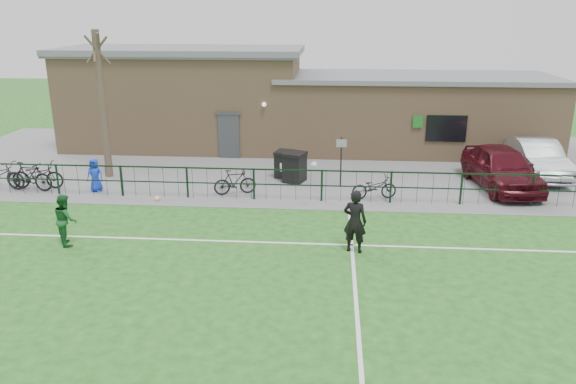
# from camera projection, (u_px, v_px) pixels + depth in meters

# --- Properties ---
(ground) EXTENTS (90.00, 90.00, 0.00)m
(ground) POSITION_uv_depth(u_px,v_px,m) (271.00, 310.00, 13.16)
(ground) COLOR #1C5318
(ground) RESTS_ON ground
(paving_strip) EXTENTS (34.00, 13.00, 0.02)m
(paving_strip) POSITION_uv_depth(u_px,v_px,m) (302.00, 162.00, 25.96)
(paving_strip) COLOR slate
(paving_strip) RESTS_ON ground
(pitch_line_touch) EXTENTS (28.00, 0.10, 0.01)m
(pitch_line_touch) POSITION_uv_depth(u_px,v_px,m) (294.00, 202.00, 20.55)
(pitch_line_touch) COLOR white
(pitch_line_touch) RESTS_ON ground
(pitch_line_mid) EXTENTS (28.00, 0.10, 0.01)m
(pitch_line_mid) POSITION_uv_depth(u_px,v_px,m) (285.00, 243.00, 16.95)
(pitch_line_mid) COLOR white
(pitch_line_mid) RESTS_ON ground
(pitch_line_perp) EXTENTS (0.10, 16.00, 0.01)m
(pitch_line_perp) POSITION_uv_depth(u_px,v_px,m) (357.00, 313.00, 13.01)
(pitch_line_perp) COLOR white
(pitch_line_perp) RESTS_ON ground
(perimeter_fence) EXTENTS (28.00, 0.10, 1.20)m
(perimeter_fence) POSITION_uv_depth(u_px,v_px,m) (294.00, 185.00, 20.56)
(perimeter_fence) COLOR black
(perimeter_fence) RESTS_ON ground
(bare_tree) EXTENTS (0.30, 0.30, 6.00)m
(bare_tree) POSITION_uv_depth(u_px,v_px,m) (103.00, 106.00, 22.79)
(bare_tree) COLOR #433429
(bare_tree) RESTS_ON ground
(wheelie_bin_left) EXTENTS (0.85, 0.92, 1.04)m
(wheelie_bin_left) POSITION_uv_depth(u_px,v_px,m) (285.00, 165.00, 23.45)
(wheelie_bin_left) COLOR black
(wheelie_bin_left) RESTS_ON paving_strip
(wheelie_bin_right) EXTENTS (1.00, 1.06, 1.14)m
(wheelie_bin_right) POSITION_uv_depth(u_px,v_px,m) (295.00, 168.00, 22.80)
(wheelie_bin_right) COLOR black
(wheelie_bin_right) RESTS_ON paving_strip
(sign_post) EXTENTS (0.06, 0.06, 2.00)m
(sign_post) POSITION_uv_depth(u_px,v_px,m) (341.00, 162.00, 22.04)
(sign_post) COLOR black
(sign_post) RESTS_ON paving_strip
(car_maroon) EXTENTS (2.48, 5.05, 1.66)m
(car_maroon) POSITION_uv_depth(u_px,v_px,m) (502.00, 167.00, 21.93)
(car_maroon) COLOR #420B14
(car_maroon) RESTS_ON paving_strip
(car_silver) EXTENTS (1.64, 4.64, 1.53)m
(car_silver) POSITION_uv_depth(u_px,v_px,m) (537.00, 158.00, 23.58)
(car_silver) COLOR #929599
(car_silver) RESTS_ON paving_strip
(bicycle_a) EXTENTS (2.06, 1.17, 1.03)m
(bicycle_a) POSITION_uv_depth(u_px,v_px,m) (0.00, 174.00, 22.23)
(bicycle_a) COLOR black
(bicycle_a) RESTS_ON paving_strip
(bicycle_b) EXTENTS (1.94, 0.70, 1.14)m
(bicycle_b) POSITION_uv_depth(u_px,v_px,m) (29.00, 177.00, 21.65)
(bicycle_b) COLOR black
(bicycle_b) RESTS_ON paving_strip
(bicycle_c) EXTENTS (2.06, 0.81, 1.07)m
(bicycle_c) POSITION_uv_depth(u_px,v_px,m) (38.00, 175.00, 21.97)
(bicycle_c) COLOR black
(bicycle_c) RESTS_ON paving_strip
(bicycle_d) EXTENTS (1.67, 0.93, 0.97)m
(bicycle_d) POSITION_uv_depth(u_px,v_px,m) (235.00, 182.00, 21.25)
(bicycle_d) COLOR black
(bicycle_d) RESTS_ON paving_strip
(bicycle_e) EXTENTS (1.78, 0.96, 0.89)m
(bicycle_e) POSITION_uv_depth(u_px,v_px,m) (374.00, 187.00, 20.74)
(bicycle_e) COLOR black
(bicycle_e) RESTS_ON paving_strip
(spectator_child) EXTENTS (0.63, 0.42, 1.29)m
(spectator_child) POSITION_uv_depth(u_px,v_px,m) (95.00, 175.00, 21.57)
(spectator_child) COLOR #1635CF
(spectator_child) RESTS_ON paving_strip
(goalkeeper_kick) EXTENTS (1.80, 3.88, 1.87)m
(goalkeeper_kick) POSITION_uv_depth(u_px,v_px,m) (354.00, 220.00, 16.14)
(goalkeeper_kick) COLOR black
(goalkeeper_kick) RESTS_ON ground
(outfield_player) EXTENTS (0.91, 0.95, 1.55)m
(outfield_player) POSITION_uv_depth(u_px,v_px,m) (65.00, 219.00, 16.68)
(outfield_player) COLOR #175324
(outfield_player) RESTS_ON ground
(ball_ground) EXTENTS (0.20, 0.20, 0.20)m
(ball_ground) POSITION_uv_depth(u_px,v_px,m) (157.00, 198.00, 20.66)
(ball_ground) COLOR white
(ball_ground) RESTS_ON ground
(clubhouse) EXTENTS (24.25, 5.40, 4.96)m
(clubhouse) POSITION_uv_depth(u_px,v_px,m) (288.00, 104.00, 28.18)
(clubhouse) COLOR #9E7B58
(clubhouse) RESTS_ON ground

